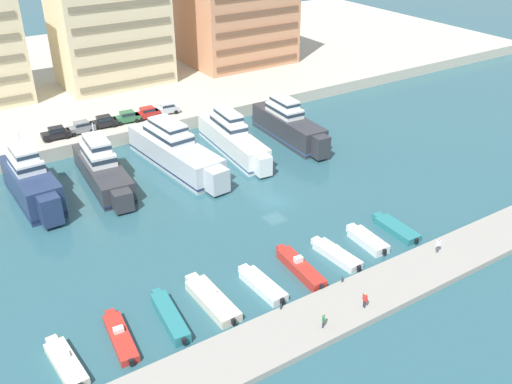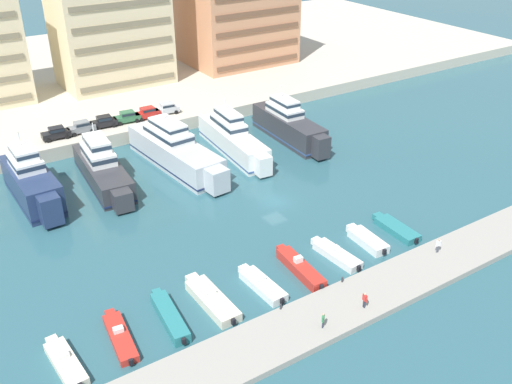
{
  "view_description": "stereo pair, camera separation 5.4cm",
  "coord_description": "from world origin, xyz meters",
  "px_view_note": "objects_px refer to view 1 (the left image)",
  "views": [
    {
      "loc": [
        -36.12,
        -51.13,
        35.74
      ],
      "look_at": [
        -3.12,
        -0.41,
        2.5
      ],
      "focal_mm": 40.0,
      "sensor_mm": 36.0,
      "label": 1
    },
    {
      "loc": [
        -36.07,
        -51.16,
        35.74
      ],
      "look_at": [
        -3.12,
        -0.41,
        2.5
      ],
      "focal_mm": 40.0,
      "sensor_mm": 36.0,
      "label": 2
    }
  ],
  "objects_px": {
    "motorboat_red_left": "(120,337)",
    "motorboat_white_right": "(367,240)",
    "pedestrian_near_edge": "(365,299)",
    "pedestrian_far_side": "(438,244)",
    "motorboat_red_center_right": "(300,268)",
    "car_red_center": "(147,113)",
    "yacht_white_center_left": "(233,138)",
    "car_black_far_left": "(56,133)",
    "motorboat_cream_center_left": "(212,299)",
    "motorboat_white_mid_right": "(336,254)",
    "car_green_center_left": "(127,117)",
    "car_silver_center_right": "(166,108)",
    "car_black_mid_left": "(104,121)",
    "yacht_charcoal_center": "(289,125)",
    "motorboat_teal_far_right": "(396,228)",
    "car_grey_left": "(81,127)",
    "yacht_silver_mid_left": "(175,151)",
    "motorboat_teal_mid_left": "(170,316)",
    "pedestrian_mid_deck": "(323,319)",
    "yacht_charcoal_left": "(102,168)",
    "yacht_navy_far_left": "(32,182)",
    "motorboat_white_center": "(262,285)",
    "motorboat_cream_far_left": "(65,363)"
  },
  "relations": [
    {
      "from": "motorboat_red_left",
      "to": "motorboat_white_right",
      "type": "bearing_deg",
      "value": -1.12
    },
    {
      "from": "pedestrian_near_edge",
      "to": "pedestrian_far_side",
      "type": "relative_size",
      "value": 0.99
    },
    {
      "from": "motorboat_red_center_right",
      "to": "car_red_center",
      "type": "relative_size",
      "value": 1.99
    },
    {
      "from": "yacht_white_center_left",
      "to": "car_black_far_left",
      "type": "distance_m",
      "value": 26.05
    },
    {
      "from": "motorboat_cream_center_left",
      "to": "motorboat_white_mid_right",
      "type": "xyz_separation_m",
      "value": [
        14.91,
        -0.69,
        -0.05
      ]
    },
    {
      "from": "yacht_white_center_left",
      "to": "motorboat_white_right",
      "type": "relative_size",
      "value": 3.16
    },
    {
      "from": "car_green_center_left",
      "to": "car_silver_center_right",
      "type": "distance_m",
      "value": 6.84
    },
    {
      "from": "car_red_center",
      "to": "pedestrian_near_edge",
      "type": "relative_size",
      "value": 2.43
    },
    {
      "from": "motorboat_red_left",
      "to": "pedestrian_near_edge",
      "type": "height_order",
      "value": "pedestrian_near_edge"
    },
    {
      "from": "car_silver_center_right",
      "to": "car_black_mid_left",
      "type": "bearing_deg",
      "value": -179.99
    },
    {
      "from": "yacht_white_center_left",
      "to": "yacht_charcoal_center",
      "type": "distance_m",
      "value": 9.72
    },
    {
      "from": "motorboat_teal_far_right",
      "to": "car_grey_left",
      "type": "bearing_deg",
      "value": 117.2
    },
    {
      "from": "motorboat_red_left",
      "to": "motorboat_white_mid_right",
      "type": "height_order",
      "value": "motorboat_white_mid_right"
    },
    {
      "from": "yacht_silver_mid_left",
      "to": "car_green_center_left",
      "type": "relative_size",
      "value": 5.22
    },
    {
      "from": "yacht_white_center_left",
      "to": "motorboat_teal_mid_left",
      "type": "height_order",
      "value": "yacht_white_center_left"
    },
    {
      "from": "car_black_mid_left",
      "to": "pedestrian_mid_deck",
      "type": "height_order",
      "value": "car_black_mid_left"
    },
    {
      "from": "motorboat_teal_mid_left",
      "to": "car_green_center_left",
      "type": "xyz_separation_m",
      "value": [
        13.53,
        43.51,
        2.5
      ]
    },
    {
      "from": "car_red_center",
      "to": "yacht_charcoal_left",
      "type": "bearing_deg",
      "value": -132.23
    },
    {
      "from": "motorboat_cream_center_left",
      "to": "pedestrian_mid_deck",
      "type": "distance_m",
      "value": 11.04
    },
    {
      "from": "yacht_navy_far_left",
      "to": "motorboat_cream_center_left",
      "type": "xyz_separation_m",
      "value": [
        8.98,
        -29.71,
        -2.12
      ]
    },
    {
      "from": "motorboat_white_center",
      "to": "motorboat_white_mid_right",
      "type": "relative_size",
      "value": 0.99
    },
    {
      "from": "motorboat_white_right",
      "to": "pedestrian_mid_deck",
      "type": "relative_size",
      "value": 3.87
    },
    {
      "from": "yacht_charcoal_left",
      "to": "motorboat_white_mid_right",
      "type": "height_order",
      "value": "yacht_charcoal_left"
    },
    {
      "from": "yacht_navy_far_left",
      "to": "motorboat_white_right",
      "type": "bearing_deg",
      "value": -46.63
    },
    {
      "from": "car_grey_left",
      "to": "car_red_center",
      "type": "height_order",
      "value": "same"
    },
    {
      "from": "car_silver_center_right",
      "to": "pedestrian_far_side",
      "type": "distance_m",
      "value": 50.68
    },
    {
      "from": "pedestrian_mid_deck",
      "to": "motorboat_white_mid_right",
      "type": "bearing_deg",
      "value": 44.07
    },
    {
      "from": "yacht_charcoal_left",
      "to": "motorboat_white_right",
      "type": "distance_m",
      "value": 35.94
    },
    {
      "from": "yacht_silver_mid_left",
      "to": "motorboat_red_center_right",
      "type": "height_order",
      "value": "yacht_silver_mid_left"
    },
    {
      "from": "motorboat_cream_far_left",
      "to": "pedestrian_far_side",
      "type": "relative_size",
      "value": 4.11
    },
    {
      "from": "car_grey_left",
      "to": "pedestrian_mid_deck",
      "type": "bearing_deg",
      "value": -84.89
    },
    {
      "from": "car_black_far_left",
      "to": "car_silver_center_right",
      "type": "bearing_deg",
      "value": 1.6
    },
    {
      "from": "car_black_far_left",
      "to": "pedestrian_near_edge",
      "type": "bearing_deg",
      "value": -75.49
    },
    {
      "from": "yacht_silver_mid_left",
      "to": "motorboat_white_center",
      "type": "xyz_separation_m",
      "value": [
        -5.09,
        -29.72,
        -1.9
      ]
    },
    {
      "from": "motorboat_white_right",
      "to": "car_black_far_left",
      "type": "bearing_deg",
      "value": 116.48
    },
    {
      "from": "motorboat_red_center_right",
      "to": "car_black_far_left",
      "type": "distance_m",
      "value": 45.36
    },
    {
      "from": "motorboat_cream_far_left",
      "to": "car_silver_center_right",
      "type": "relative_size",
      "value": 1.68
    },
    {
      "from": "motorboat_teal_far_right",
      "to": "yacht_navy_far_left",
      "type": "bearing_deg",
      "value": 137.69
    },
    {
      "from": "motorboat_red_left",
      "to": "motorboat_white_mid_right",
      "type": "distance_m",
      "value": 24.1
    },
    {
      "from": "motorboat_white_mid_right",
      "to": "car_black_far_left",
      "type": "distance_m",
      "value": 46.96
    },
    {
      "from": "yacht_white_center_left",
      "to": "pedestrian_far_side",
      "type": "xyz_separation_m",
      "value": [
        4.4,
        -35.22,
        -0.54
      ]
    },
    {
      "from": "motorboat_white_center",
      "to": "yacht_charcoal_center",
      "type": "bearing_deg",
      "value": 50.08
    },
    {
      "from": "motorboat_cream_far_left",
      "to": "pedestrian_far_side",
      "type": "xyz_separation_m",
      "value": [
        38.19,
        -6.09,
        1.24
      ]
    },
    {
      "from": "motorboat_cream_far_left",
      "to": "car_red_center",
      "type": "bearing_deg",
      "value": 58.69
    },
    {
      "from": "yacht_charcoal_center",
      "to": "motorboat_teal_far_right",
      "type": "xyz_separation_m",
      "value": [
        -5.22,
        -28.41,
        -1.99
      ]
    },
    {
      "from": "motorboat_red_center_right",
      "to": "car_grey_left",
      "type": "height_order",
      "value": "car_grey_left"
    },
    {
      "from": "motorboat_cream_far_left",
      "to": "car_silver_center_right",
      "type": "height_order",
      "value": "car_silver_center_right"
    },
    {
      "from": "motorboat_teal_far_right",
      "to": "pedestrian_near_edge",
      "type": "xyz_separation_m",
      "value": [
        -12.79,
        -8.51,
        1.25
      ]
    },
    {
      "from": "yacht_navy_far_left",
      "to": "motorboat_red_left",
      "type": "bearing_deg",
      "value": -90.38
    },
    {
      "from": "motorboat_teal_far_right",
      "to": "motorboat_red_left",
      "type": "bearing_deg",
      "value": 179.16
    }
  ]
}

